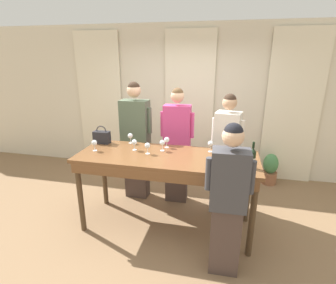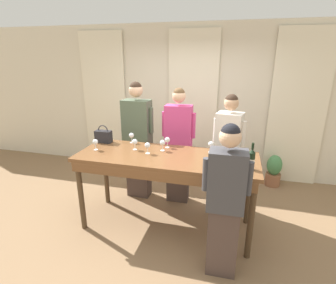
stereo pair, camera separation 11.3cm
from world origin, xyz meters
name	(u,v)px [view 1 (the left image)]	position (x,y,z in m)	size (l,w,h in m)	color
ground_plane	(167,225)	(0.00, 0.00, 0.00)	(18.00, 18.00, 0.00)	#846647
wall_back	(190,101)	(0.00, 1.95, 1.40)	(12.00, 0.06, 2.80)	beige
curtain_panel_left	(100,101)	(-1.83, 1.88, 1.34)	(0.92, 0.03, 2.69)	#EFE5C6
curtain_panel_center	(189,105)	(0.00, 1.88, 1.34)	(0.92, 0.03, 2.69)	#EFE5C6
curtain_panel_right	(293,109)	(1.83, 1.88, 1.34)	(0.92, 0.03, 2.69)	#EFE5C6
tasting_bar	(166,165)	(0.00, -0.03, 0.92)	(2.28, 0.84, 1.04)	brown
wine_bottle	(252,159)	(1.01, -0.18, 1.15)	(0.08, 0.08, 0.31)	black
handbag	(102,137)	(-1.01, 0.27, 1.13)	(0.23, 0.11, 0.26)	#232328
wine_glass_front_left	(211,144)	(0.53, 0.25, 1.14)	(0.07, 0.07, 0.15)	white
wine_glass_front_mid	(240,159)	(0.88, -0.19, 1.14)	(0.07, 0.07, 0.15)	white
wine_glass_front_right	(167,140)	(-0.06, 0.29, 1.14)	(0.07, 0.07, 0.15)	white
wine_glass_center_left	(134,142)	(-0.46, 0.09, 1.14)	(0.07, 0.07, 0.15)	white
wine_glass_center_mid	(162,143)	(-0.09, 0.15, 1.14)	(0.07, 0.07, 0.15)	white
wine_glass_center_right	(94,143)	(-0.96, -0.05, 1.14)	(0.07, 0.07, 0.15)	white
wine_glass_back_left	(130,136)	(-0.61, 0.36, 1.14)	(0.07, 0.07, 0.15)	white
wine_glass_back_mid	(148,146)	(-0.25, 0.00, 1.14)	(0.07, 0.07, 0.15)	white
guest_olive_jacket	(136,141)	(-0.66, 0.70, 0.96)	(0.54, 0.26, 1.87)	#473833
guest_pink_top	(177,145)	(0.00, 0.70, 0.94)	(0.51, 0.22, 1.80)	#473833
guest_cream_sweater	(226,151)	(0.74, 0.70, 0.90)	(0.47, 0.34, 1.74)	#383D51
host_pouring	(228,200)	(0.78, -0.63, 0.86)	(0.48, 0.25, 1.66)	#473833
potted_plant	(270,169)	(1.54, 1.64, 0.28)	(0.26, 0.26, 0.57)	#935B3D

